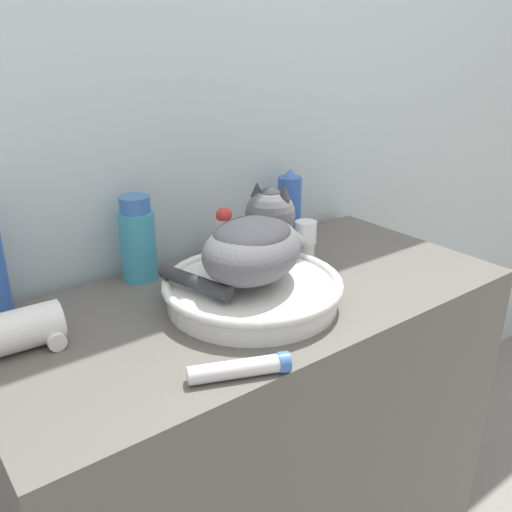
{
  "coord_description": "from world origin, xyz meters",
  "views": [
    {
      "loc": [
        -0.62,
        -0.55,
        1.38
      ],
      "look_at": [
        -0.03,
        0.22,
        0.99
      ],
      "focal_mm": 38.0,
      "sensor_mm": 36.0,
      "label": 1
    }
  ],
  "objects_px": {
    "faucet": "(304,242)",
    "spray_bottle_trigger": "(289,206)",
    "mouthwash_bottle": "(138,240)",
    "hair_dryer": "(21,331)",
    "deodorant_stick": "(224,232)",
    "cat": "(255,241)",
    "cream_tube": "(241,368)"
  },
  "relations": [
    {
      "from": "faucet",
      "to": "hair_dryer",
      "type": "xyz_separation_m",
      "value": [
        -0.62,
        0.03,
        -0.03
      ]
    },
    {
      "from": "deodorant_stick",
      "to": "spray_bottle_trigger",
      "type": "relative_size",
      "value": 0.65
    },
    {
      "from": "mouthwash_bottle",
      "to": "cream_tube",
      "type": "relative_size",
      "value": 1.15
    },
    {
      "from": "spray_bottle_trigger",
      "to": "mouthwash_bottle",
      "type": "bearing_deg",
      "value": 180.0
    },
    {
      "from": "faucet",
      "to": "spray_bottle_trigger",
      "type": "height_order",
      "value": "spray_bottle_trigger"
    },
    {
      "from": "cat",
      "to": "mouthwash_bottle",
      "type": "xyz_separation_m",
      "value": [
        -0.14,
        0.24,
        -0.04
      ]
    },
    {
      "from": "cream_tube",
      "to": "spray_bottle_trigger",
      "type": "bearing_deg",
      "value": 43.01
    },
    {
      "from": "mouthwash_bottle",
      "to": "faucet",
      "type": "bearing_deg",
      "value": -28.4
    },
    {
      "from": "cat",
      "to": "deodorant_stick",
      "type": "height_order",
      "value": "cat"
    },
    {
      "from": "hair_dryer",
      "to": "spray_bottle_trigger",
      "type": "bearing_deg",
      "value": -165.91
    },
    {
      "from": "cat",
      "to": "spray_bottle_trigger",
      "type": "height_order",
      "value": "cat"
    },
    {
      "from": "faucet",
      "to": "cream_tube",
      "type": "bearing_deg",
      "value": 15.58
    },
    {
      "from": "cream_tube",
      "to": "hair_dryer",
      "type": "bearing_deg",
      "value": 130.24
    },
    {
      "from": "spray_bottle_trigger",
      "to": "cat",
      "type": "bearing_deg",
      "value": -140.75
    },
    {
      "from": "spray_bottle_trigger",
      "to": "hair_dryer",
      "type": "height_order",
      "value": "spray_bottle_trigger"
    },
    {
      "from": "faucet",
      "to": "spray_bottle_trigger",
      "type": "relative_size",
      "value": 0.65
    },
    {
      "from": "cream_tube",
      "to": "cat",
      "type": "bearing_deg",
      "value": 48.34
    },
    {
      "from": "cat",
      "to": "deodorant_stick",
      "type": "xyz_separation_m",
      "value": [
        0.09,
        0.24,
        -0.07
      ]
    },
    {
      "from": "deodorant_stick",
      "to": "cream_tube",
      "type": "height_order",
      "value": "deodorant_stick"
    },
    {
      "from": "faucet",
      "to": "hair_dryer",
      "type": "bearing_deg",
      "value": -22.97
    },
    {
      "from": "mouthwash_bottle",
      "to": "hair_dryer",
      "type": "bearing_deg",
      "value": -153.33
    },
    {
      "from": "cream_tube",
      "to": "hair_dryer",
      "type": "xyz_separation_m",
      "value": [
        -0.25,
        0.3,
        0.02
      ]
    },
    {
      "from": "cat",
      "to": "mouthwash_bottle",
      "type": "height_order",
      "value": "cat"
    },
    {
      "from": "cat",
      "to": "mouthwash_bottle",
      "type": "bearing_deg",
      "value": 87.74
    },
    {
      "from": "spray_bottle_trigger",
      "to": "hair_dryer",
      "type": "distance_m",
      "value": 0.74
    },
    {
      "from": "mouthwash_bottle",
      "to": "cream_tube",
      "type": "height_order",
      "value": "mouthwash_bottle"
    },
    {
      "from": "faucet",
      "to": "spray_bottle_trigger",
      "type": "distance_m",
      "value": 0.21
    },
    {
      "from": "hair_dryer",
      "to": "mouthwash_bottle",
      "type": "bearing_deg",
      "value": -150.73
    },
    {
      "from": "faucet",
      "to": "deodorant_stick",
      "type": "bearing_deg",
      "value": -80.79
    },
    {
      "from": "cream_tube",
      "to": "deodorant_stick",
      "type": "bearing_deg",
      "value": 58.72
    },
    {
      "from": "deodorant_stick",
      "to": "spray_bottle_trigger",
      "type": "distance_m",
      "value": 0.21
    },
    {
      "from": "spray_bottle_trigger",
      "to": "hair_dryer",
      "type": "xyz_separation_m",
      "value": [
        -0.73,
        -0.15,
        -0.05
      ]
    }
  ]
}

